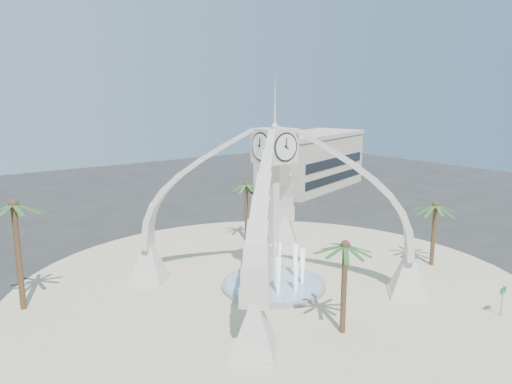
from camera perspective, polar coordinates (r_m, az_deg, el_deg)
ground at (r=39.30m, az=2.01°, el=-10.91°), size 140.00×140.00×0.00m
plaza at (r=39.29m, az=2.01°, el=-10.87°), size 40.00×40.00×0.06m
clock_tower at (r=37.30m, az=2.08°, el=-1.65°), size 17.94×17.94×16.30m
fountain at (r=39.19m, az=2.01°, el=-10.51°), size 8.00×8.00×3.62m
building_ne at (r=77.90m, az=6.39°, el=3.59°), size 21.87×14.17×8.60m
palm_east at (r=45.16m, az=19.84°, el=-1.46°), size 4.17×4.17×6.18m
palm_west at (r=37.05m, az=-25.98°, el=-1.45°), size 4.44×4.44×8.37m
palm_north at (r=49.49m, az=-1.13°, el=0.85°), size 4.38×4.38×6.61m
palm_south at (r=30.95m, az=10.19°, el=-6.16°), size 4.72×4.72×6.50m
street_sign at (r=37.84m, az=26.34°, el=-10.43°), size 0.83×0.07×2.26m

